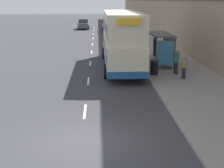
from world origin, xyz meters
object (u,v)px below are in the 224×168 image
(car_0, at_px, (83,24))
(pedestrian_2, at_px, (155,46))
(bus_shelter, at_px, (163,44))
(pedestrian_at_shelter, at_px, (176,61))
(pedestrian_1, at_px, (184,67))
(double_decker_bus_near, at_px, (121,39))
(car_1, at_px, (108,27))
(litter_bin, at_px, (154,67))

(car_0, distance_m, pedestrian_2, 30.47)
(bus_shelter, xyz_separation_m, pedestrian_at_shelter, (0.32, -2.98, -0.82))
(pedestrian_at_shelter, relative_size, pedestrian_1, 1.14)
(double_decker_bus_near, relative_size, pedestrian_at_shelter, 6.37)
(car_0, relative_size, pedestrian_2, 2.23)
(car_1, bearing_deg, double_decker_bus_near, -89.74)
(pedestrian_1, relative_size, litter_bin, 1.50)
(pedestrian_at_shelter, bearing_deg, pedestrian_2, 91.32)
(pedestrian_2, xyz_separation_m, litter_bin, (-1.37, -7.39, -0.42))
(car_0, xyz_separation_m, pedestrian_at_shelter, (8.01, -36.76, 0.17))
(bus_shelter, height_order, pedestrian_2, bus_shelter)
(bus_shelter, xyz_separation_m, double_decker_bus_near, (-3.30, 0.05, 0.41))
(car_1, bearing_deg, car_0, 132.10)
(car_1, bearing_deg, pedestrian_at_shelter, -83.34)
(double_decker_bus_near, distance_m, pedestrian_1, 5.96)
(double_decker_bus_near, height_order, car_1, double_decker_bus_near)
(bus_shelter, relative_size, litter_bin, 4.00)
(bus_shelter, bearing_deg, pedestrian_1, -83.53)
(pedestrian_2, bearing_deg, car_0, 104.92)
(bus_shelter, relative_size, pedestrian_2, 2.26)
(double_decker_bus_near, bearing_deg, pedestrian_at_shelter, -39.98)
(litter_bin, bearing_deg, pedestrian_at_shelter, 2.69)
(car_1, height_order, pedestrian_1, pedestrian_1)
(pedestrian_at_shelter, bearing_deg, double_decker_bus_near, 140.02)
(car_1, distance_m, pedestrian_at_shelter, 32.26)
(pedestrian_1, distance_m, pedestrian_2, 8.70)
(pedestrian_at_shelter, relative_size, litter_bin, 1.71)
(pedestrian_1, bearing_deg, double_decker_bus_near, 130.76)
(double_decker_bus_near, distance_m, pedestrian_at_shelter, 4.87)
(double_decker_bus_near, xyz_separation_m, car_0, (-4.40, 33.73, -1.39))
(bus_shelter, height_order, car_1, bus_shelter)
(pedestrian_at_shelter, bearing_deg, pedestrian_1, -82.60)
(car_0, bearing_deg, double_decker_bus_near, 97.43)
(double_decker_bus_near, bearing_deg, car_0, 97.43)
(car_1, distance_m, pedestrian_2, 24.98)
(car_0, distance_m, pedestrian_1, 39.00)
(bus_shelter, height_order, car_0, bus_shelter)
(bus_shelter, bearing_deg, litter_bin, -111.79)
(double_decker_bus_near, height_order, pedestrian_1, double_decker_bus_near)
(double_decker_bus_near, distance_m, litter_bin, 4.07)
(car_1, bearing_deg, litter_bin, -86.07)
(car_0, relative_size, litter_bin, 3.95)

